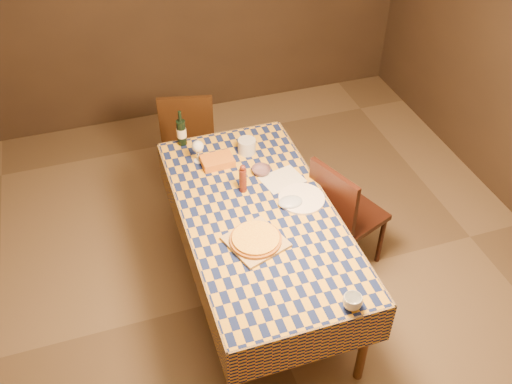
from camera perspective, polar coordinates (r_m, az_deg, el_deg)
room at (r=3.20m, az=0.28°, el=5.54°), size 5.00×5.10×2.70m
dining_table at (r=3.62m, az=0.25°, el=-2.96°), size 0.94×1.84×0.77m
cutting_board at (r=3.37m, az=-0.03°, el=-5.00°), size 0.39×0.39×0.02m
pizza at (r=3.36m, az=-0.03°, el=-4.71°), size 0.34×0.34×0.03m
pepper_mill at (r=3.66m, az=-1.32°, el=1.31°), size 0.05×0.05×0.21m
bowl at (r=3.85m, az=0.52°, el=2.16°), size 0.15×0.15×0.04m
wine_glass at (r=3.92m, az=-5.84°, el=4.49°), size 0.08×0.08×0.17m
wine_bottle at (r=4.11m, az=-7.47°, el=5.98°), size 0.08×0.08×0.27m
deli_tub at (r=4.02m, az=-0.92°, el=4.62°), size 0.16×0.16×0.10m
takeout_container at (r=3.93m, az=-3.89°, el=3.11°), size 0.22×0.16×0.05m
white_plate at (r=3.66m, az=4.58°, el=-0.67°), size 0.39×0.39×0.02m
tumbler at (r=3.08m, az=9.62°, el=-10.79°), size 0.14×0.14×0.08m
flour_patch at (r=3.81m, az=2.62°, el=1.28°), size 0.31×0.26×0.00m
flour_bag at (r=3.61m, az=3.46°, el=-1.01°), size 0.19×0.16×0.05m
chair_far at (r=4.70m, az=-6.79°, el=5.87°), size 0.50×0.51×0.93m
chair_right at (r=3.98m, az=8.57°, el=-2.00°), size 0.55×0.55×0.93m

